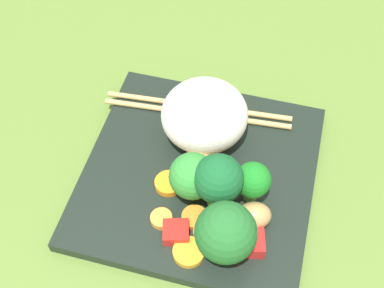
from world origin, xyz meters
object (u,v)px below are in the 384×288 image
carrot_slice_0 (204,233)px  chopstick_pair (198,110)px  broccoli_floret_2 (188,176)px  rice_mound (205,115)px  square_plate (199,175)px

carrot_slice_0 → chopstick_pair: (-4.04, 15.04, -0.03)cm
broccoli_floret_2 → rice_mound: bearing=90.8°
chopstick_pair → broccoli_floret_2: bearing=95.0°
rice_mound → chopstick_pair: rice_mound is taller
broccoli_floret_2 → chopstick_pair: broccoli_floret_2 is taller
rice_mound → square_plate: bearing=-83.5°
rice_mound → carrot_slice_0: size_ratio=4.48×
square_plate → rice_mound: bearing=96.5°
square_plate → carrot_slice_0: 7.46cm
broccoli_floret_2 → carrot_slice_0: (2.51, -3.99, -3.32)cm
carrot_slice_0 → square_plate: bearing=106.2°
broccoli_floret_2 → chopstick_pair: bearing=97.9°
rice_mound → carrot_slice_0: bearing=-77.6°
rice_mound → broccoli_floret_2: size_ratio=1.50×
broccoli_floret_2 → chopstick_pair: 11.65cm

